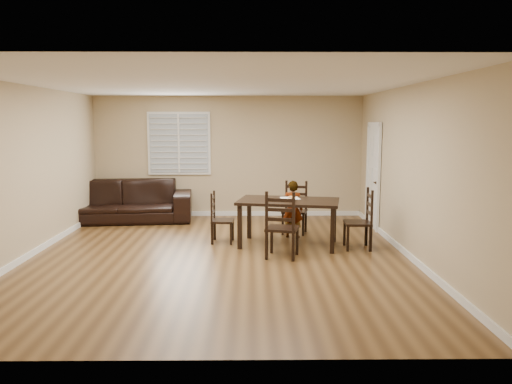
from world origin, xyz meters
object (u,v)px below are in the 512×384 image
child (293,209)px  donut (291,197)px  chair_right (365,222)px  chair_near (296,209)px  chair_left (217,220)px  sofa (121,201)px  dining_table (289,205)px  chair_far (281,229)px

child → donut: child is taller
chair_right → donut: size_ratio=9.55×
chair_near → donut: chair_near is taller
chair_left → sofa: chair_left is taller
dining_table → sofa: sofa is taller
dining_table → child: size_ratio=1.75×
sofa → chair_far: bearing=-48.7°
chair_far → chair_left: chair_far is taller
chair_near → donut: size_ratio=9.31×
chair_near → sofa: size_ratio=0.33×
chair_left → chair_right: bearing=-97.3°
donut → chair_right: bearing=-19.1°
dining_table → chair_near: (0.22, 1.06, -0.26)m
chair_far → chair_right: 1.60m
child → sofa: (-3.58, 1.57, -0.09)m
chair_left → child: bearing=-71.7°
dining_table → chair_right: bearing=0.8°
chair_left → chair_far: bearing=-133.1°
sofa → chair_left: bearing=-46.9°
chair_far → donut: (0.24, 1.07, 0.34)m
dining_table → sofa: 4.10m
donut → chair_left: bearing=177.7°
chair_near → child: (-0.10, -0.45, 0.08)m
dining_table → chair_far: (-0.18, -0.89, -0.22)m
dining_table → chair_far: size_ratio=1.73×
dining_table → sofa: bearing=159.2°
chair_near → donut: 0.96m
chair_right → donut: (-1.21, 0.42, 0.36)m
chair_right → donut: bearing=-106.5°
dining_table → chair_left: 1.31m
chair_far → chair_right: (1.46, 0.65, -0.02)m
dining_table → chair_right: (1.27, -0.24, -0.25)m
chair_near → dining_table: bearing=-87.8°
chair_near → chair_right: chair_right is taller
chair_near → donut: (-0.16, -0.87, 0.37)m
chair_far → child: (0.31, 1.49, 0.04)m
child → donut: 0.52m
chair_far → donut: 1.15m
chair_far → donut: bearing=-88.8°
chair_right → child: (-1.15, 0.84, 0.07)m
child → donut: size_ratio=9.92×
dining_table → chair_near: 1.11m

